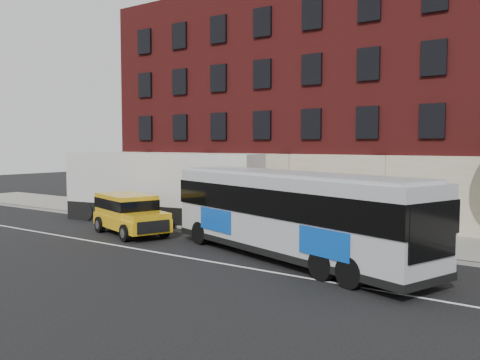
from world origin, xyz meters
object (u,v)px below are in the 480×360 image
Objects in this scene: sign_pole at (121,197)px; yellow_suv at (129,212)px; city_bus at (291,212)px; shipping_container at (161,189)px.

sign_pole is 0.44× the size of yellow_suv.
yellow_suv is at bearing -36.74° from sign_pole.
yellow_suv is (4.26, -3.18, -0.25)m from sign_pole.
city_bus is 10.10m from yellow_suv.
shipping_container is (-1.40, 3.83, 0.88)m from yellow_suv.
sign_pole is at bearing -167.11° from shipping_container.
shipping_container is at bearing 160.16° from city_bus.
yellow_suv is at bearing -69.89° from shipping_container.
shipping_container is (2.85, 0.65, 0.63)m from sign_pole.
shipping_container reaches higher than sign_pole.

